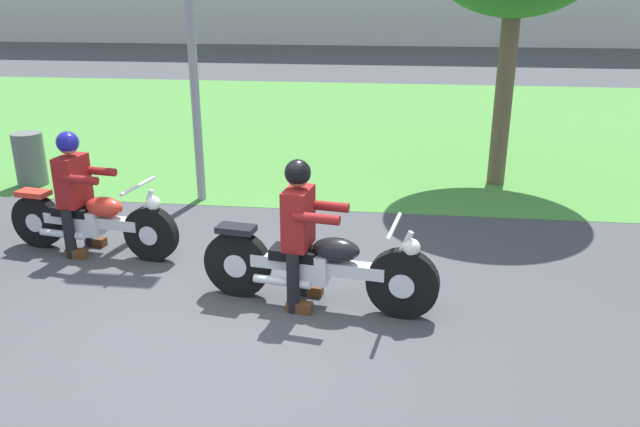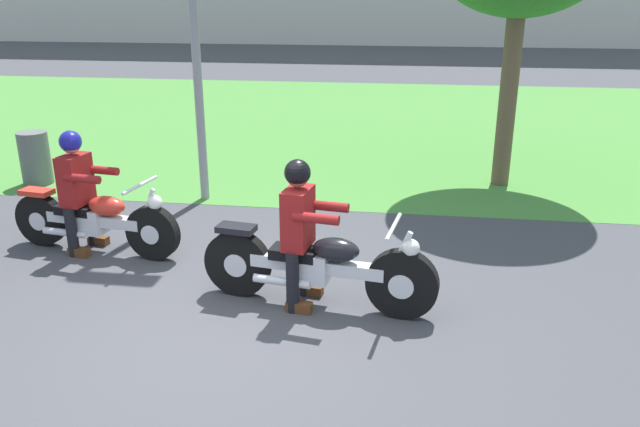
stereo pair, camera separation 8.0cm
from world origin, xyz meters
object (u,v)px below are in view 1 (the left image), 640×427
trash_can (30,159)px  rider_lead (300,222)px  motorcycle_lead (318,267)px  motorcycle_follow (93,221)px  rider_follow (75,183)px

trash_can → rider_lead: bearing=-35.1°
motorcycle_lead → rider_lead: bearing=179.2°
motorcycle_follow → trash_can: (-2.14, 2.37, 0.02)m
motorcycle_lead → rider_lead: size_ratio=1.60×
rider_lead → motorcycle_follow: size_ratio=0.68×
motorcycle_follow → trash_can: bearing=140.7°
motorcycle_follow → trash_can: motorcycle_follow is taller
rider_lead → motorcycle_lead: bearing=-0.8°
rider_lead → rider_follow: (-2.66, 0.92, -0.02)m
motorcycle_follow → rider_follow: size_ratio=1.49×
rider_lead → motorcycle_follow: 2.68m
motorcycle_lead → motorcycle_follow: 2.81m
motorcycle_follow → trash_can: 3.19m
rider_lead → trash_can: rider_lead is taller
trash_can → motorcycle_follow: bearing=-47.8°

